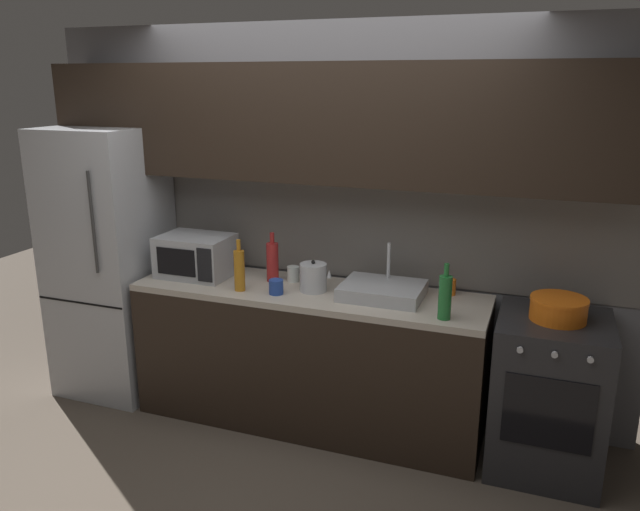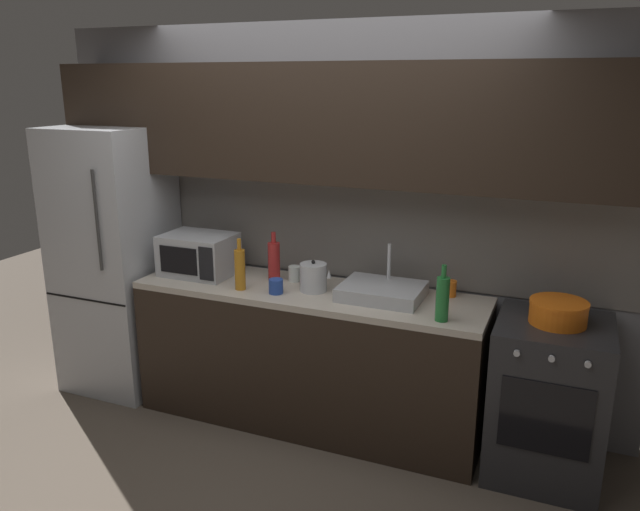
% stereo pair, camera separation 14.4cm
% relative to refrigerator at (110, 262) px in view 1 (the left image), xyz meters
% --- Properties ---
extents(ground_plane, '(10.00, 10.00, 0.00)m').
position_rel_refrigerator_xyz_m(ground_plane, '(1.48, -0.90, -0.93)').
color(ground_plane, '#4C4238').
extents(back_wall, '(3.94, 0.44, 2.50)m').
position_rel_refrigerator_xyz_m(back_wall, '(1.48, 0.30, 0.62)').
color(back_wall, slate).
rests_on(back_wall, ground).
extents(counter_run, '(2.20, 0.60, 0.90)m').
position_rel_refrigerator_xyz_m(counter_run, '(1.48, 0.00, -0.48)').
color(counter_run, black).
rests_on(counter_run, ground).
extents(refrigerator, '(0.68, 0.69, 1.85)m').
position_rel_refrigerator_xyz_m(refrigerator, '(0.00, 0.00, 0.00)').
color(refrigerator, '#ADAFB5').
rests_on(refrigerator, ground).
extents(oven_range, '(0.60, 0.62, 0.90)m').
position_rel_refrigerator_xyz_m(oven_range, '(2.92, -0.00, -0.48)').
color(oven_range, '#232326').
rests_on(oven_range, ground).
extents(microwave, '(0.46, 0.35, 0.27)m').
position_rel_refrigerator_xyz_m(microwave, '(0.68, 0.02, 0.11)').
color(microwave, '#A8AAAF').
rests_on(microwave, counter_run).
extents(sink_basin, '(0.48, 0.38, 0.30)m').
position_rel_refrigerator_xyz_m(sink_basin, '(1.94, 0.03, 0.02)').
color(sink_basin, '#ADAFB5').
rests_on(sink_basin, counter_run).
extents(kettle, '(0.20, 0.17, 0.20)m').
position_rel_refrigerator_xyz_m(kettle, '(1.52, -0.01, 0.06)').
color(kettle, '#B7BABF').
rests_on(kettle, counter_run).
extents(wine_bottle_red, '(0.08, 0.08, 0.32)m').
position_rel_refrigerator_xyz_m(wine_bottle_red, '(1.20, 0.09, 0.11)').
color(wine_bottle_red, '#A82323').
rests_on(wine_bottle_red, counter_run).
extents(wine_bottle_green, '(0.07, 0.07, 0.31)m').
position_rel_refrigerator_xyz_m(wine_bottle_green, '(2.35, -0.19, 0.10)').
color(wine_bottle_green, '#1E6B2D').
rests_on(wine_bottle_green, counter_run).
extents(wine_bottle_amber, '(0.07, 0.07, 0.32)m').
position_rel_refrigerator_xyz_m(wine_bottle_amber, '(1.09, -0.15, 0.11)').
color(wine_bottle_amber, '#B27019').
rests_on(wine_bottle_amber, counter_run).
extents(mug_clear, '(0.08, 0.08, 0.10)m').
position_rel_refrigerator_xyz_m(mug_clear, '(1.33, 0.13, 0.02)').
color(mug_clear, silver).
rests_on(mug_clear, counter_run).
extents(mug_orange, '(0.07, 0.07, 0.10)m').
position_rel_refrigerator_xyz_m(mug_orange, '(2.31, 0.21, 0.02)').
color(mug_orange, orange).
rests_on(mug_orange, counter_run).
extents(mug_blue, '(0.09, 0.09, 0.09)m').
position_rel_refrigerator_xyz_m(mug_blue, '(1.33, -0.14, 0.02)').
color(mug_blue, '#234299').
rests_on(mug_blue, counter_run).
extents(cooking_pot, '(0.30, 0.30, 0.13)m').
position_rel_refrigerator_xyz_m(cooking_pot, '(2.93, 0.00, 0.04)').
color(cooking_pot, orange).
rests_on(cooking_pot, oven_range).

